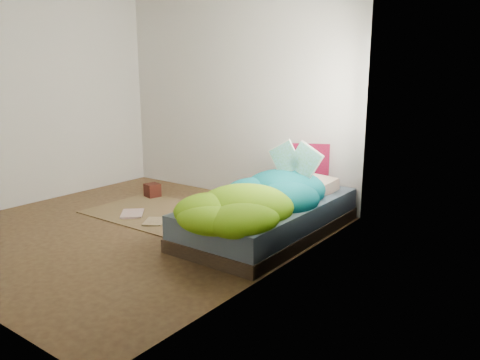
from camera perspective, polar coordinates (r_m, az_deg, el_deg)
name	(u,v)px	position (r m, az deg, el deg)	size (l,w,h in m)	color
ground	(132,229)	(4.97, -13.08, -5.80)	(3.50, 3.50, 0.00)	#422A19
room_walls	(124,66)	(4.71, -13.95, 13.28)	(3.54, 3.54, 2.62)	silver
bed	(269,217)	(4.66, 3.59, -4.57)	(1.00, 2.00, 0.34)	#32241B
duvet	(257,188)	(4.39, 2.09, -1.01)	(0.96, 1.84, 0.34)	#076676
rug	(160,213)	(5.42, -9.71, -3.99)	(1.60, 1.10, 0.01)	brown
pillow_floral	(309,184)	(5.05, 8.35, -0.53)	(0.55, 0.34, 0.12)	white
pillow_magenta	(309,164)	(5.35, 8.46, 1.97)	(0.44, 0.14, 0.44)	#4E051D
open_book	(295,150)	(4.68, 6.70, 3.70)	(0.47, 0.10, 0.28)	#37842B
wooden_box	(152,190)	(6.11, -10.62, -1.22)	(0.17, 0.17, 0.17)	black
floor_book_a	(121,214)	(5.41, -14.25, -4.04)	(0.24, 0.32, 0.02)	silver
floor_book_b	(182,216)	(5.21, -7.04, -4.38)	(0.21, 0.28, 0.03)	#CF7799
floor_book_c	(145,221)	(5.10, -11.48, -4.97)	(0.20, 0.28, 0.02)	tan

